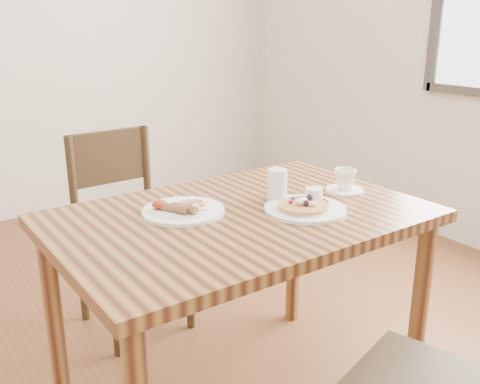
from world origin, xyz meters
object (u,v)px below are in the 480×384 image
(chair_far, at_px, (126,221))
(teacup_saucer, at_px, (345,181))
(water_glass, at_px, (277,185))
(dining_table, at_px, (240,240))
(pancake_plate, at_px, (306,206))
(breakfast_plate, at_px, (182,210))

(chair_far, relative_size, teacup_saucer, 6.29)
(water_glass, bearing_deg, chair_far, 108.51)
(chair_far, bearing_deg, dining_table, 93.67)
(pancake_plate, relative_size, water_glass, 2.46)
(chair_far, height_order, pancake_plate, chair_far)
(dining_table, xyz_separation_m, teacup_saucer, (0.45, -0.04, 0.14))
(breakfast_plate, bearing_deg, pancake_plate, -31.62)
(dining_table, distance_m, water_glass, 0.24)
(dining_table, height_order, water_glass, water_glass)
(pancake_plate, xyz_separation_m, water_glass, (-0.01, 0.14, 0.04))
(chair_far, xyz_separation_m, teacup_saucer, (0.52, -0.81, 0.29))
(breakfast_plate, height_order, water_glass, water_glass)
(water_glass, bearing_deg, breakfast_plate, 167.09)
(teacup_saucer, xyz_separation_m, water_glass, (-0.27, 0.06, 0.02))
(dining_table, distance_m, teacup_saucer, 0.47)
(dining_table, bearing_deg, chair_far, 95.54)
(chair_far, distance_m, breakfast_plate, 0.73)
(dining_table, height_order, teacup_saucer, teacup_saucer)
(dining_table, height_order, pancake_plate, pancake_plate)
(chair_far, relative_size, pancake_plate, 3.26)
(chair_far, distance_m, teacup_saucer, 1.01)
(pancake_plate, height_order, water_glass, water_glass)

